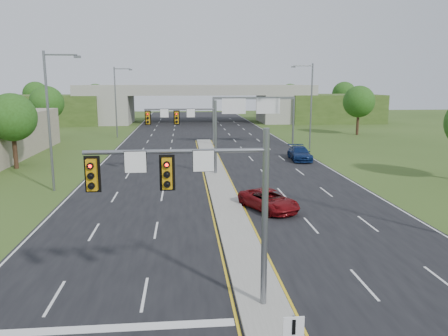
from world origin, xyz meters
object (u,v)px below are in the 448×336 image
overpass (197,106)px  car_far_a (269,200)px  sign_gantry (253,107)px  signal_mast_far (191,125)px  signal_mast_near (204,191)px  car_far_b (300,153)px

overpass → car_far_a: size_ratio=16.17×
sign_gantry → car_far_a: sign_gantry is taller
signal_mast_far → car_far_a: 13.55m
signal_mast_near → signal_mast_far: (0.00, 25.00, 0.00)m
signal_mast_far → car_far_b: signal_mast_far is taller
signal_mast_near → overpass: 80.11m
signal_mast_near → sign_gantry: 45.88m
signal_mast_near → overpass: bearing=88.4°
car_far_a → signal_mast_near: bearing=-135.8°
signal_mast_near → car_far_a: bearing=69.0°
signal_mast_near → car_far_a: size_ratio=1.41×
overpass → car_far_a: 67.12m
signal_mast_far → overpass: overpass is taller
car_far_b → sign_gantry: bearing=107.5°
signal_mast_near → overpass: overpass is taller
signal_mast_far → car_far_b: (12.28, 7.10, -3.94)m
sign_gantry → signal_mast_far: bearing=-114.1°
sign_gantry → overpass: 35.75m
signal_mast_near → sign_gantry: bearing=78.8°
car_far_a → signal_mast_far: bearing=88.1°
car_far_a → car_far_b: bearing=44.4°
signal_mast_far → car_far_b: bearing=30.1°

